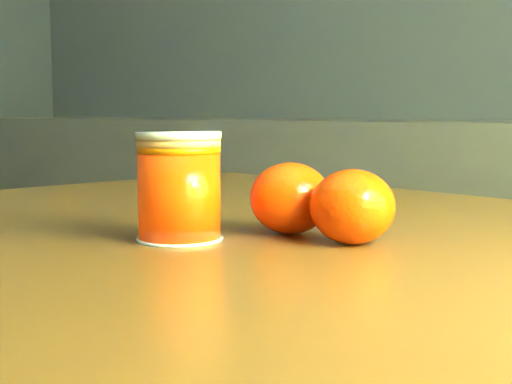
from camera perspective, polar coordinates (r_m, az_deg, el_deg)
The scene contains 5 objects.
kitchen_counter at distance 2.26m, azimuth 6.25°, elevation -5.72°, with size 3.15×0.60×0.90m, color #4A494E.
table at distance 0.64m, azimuth 3.76°, elevation -12.91°, with size 1.22×0.96×0.82m.
juice_glass at distance 0.60m, azimuth -6.16°, elevation 0.40°, with size 0.07×0.07×0.09m.
orange_front at distance 0.59m, azimuth 7.72°, elevation -1.17°, with size 0.07×0.07×0.06m, color #ED3D04.
orange_back at distance 0.63m, azimuth 2.76°, elevation -0.49°, with size 0.07×0.07×0.06m, color #ED3D04.
Camera 1 is at (1.11, -0.46, 0.93)m, focal length 50.00 mm.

